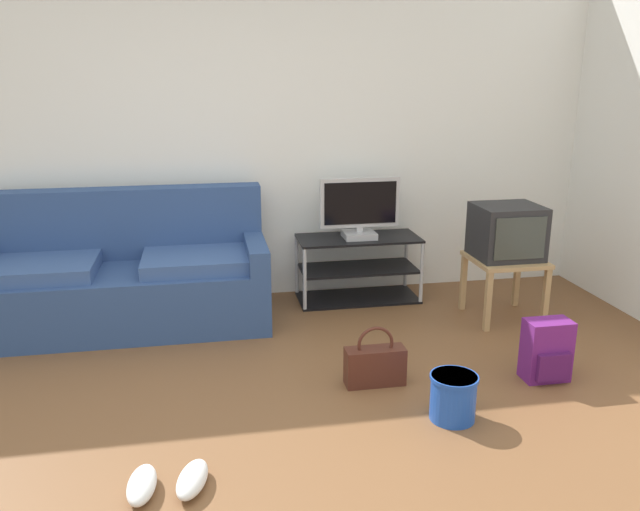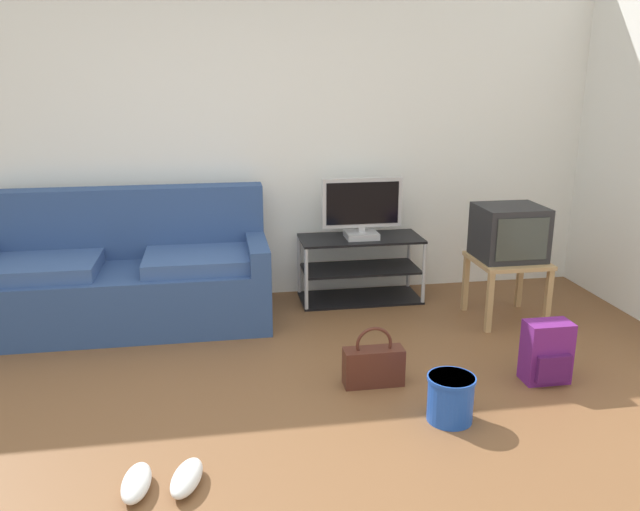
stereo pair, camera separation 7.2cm
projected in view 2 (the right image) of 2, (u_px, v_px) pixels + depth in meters
ground_plane at (244, 465)px, 3.05m from camera, size 9.00×9.80×0.02m
wall_back at (222, 130)px, 4.99m from camera, size 9.00×0.10×2.70m
couch at (125, 277)px, 4.67m from camera, size 2.05×0.82×0.96m
tv_stand at (360, 269)px, 5.16m from camera, size 0.97×0.43×0.52m
flat_tv at (362, 209)px, 5.00m from camera, size 0.63×0.22×0.48m
side_table at (507, 269)px, 4.71m from camera, size 0.50×0.50×0.47m
crt_tv at (509, 232)px, 4.65m from camera, size 0.46×0.42×0.39m
backpack at (547, 352)px, 3.81m from camera, size 0.27×0.23×0.37m
handbag at (373, 365)px, 3.78m from camera, size 0.35×0.13×0.37m
cleaning_bucket at (450, 397)px, 3.39m from camera, size 0.26×0.26×0.25m
sneakers_pair at (162, 480)px, 2.84m from camera, size 0.39×0.30×0.09m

